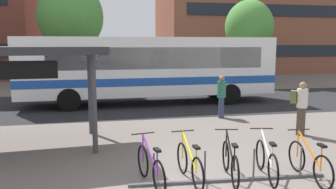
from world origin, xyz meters
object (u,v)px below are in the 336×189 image
parked_bicycle_black_2 (230,162)px  parked_bicycle_white_3 (266,161)px  street_tree_2 (71,17)px  parked_bicycle_yellow_1 (189,164)px  commuter_olive_pack_0 (301,104)px  city_bus (148,67)px  commuter_black_pack_1 (221,93)px  parked_bicycle_purple_0 (150,168)px  street_tree_0 (249,27)px  parked_bicycle_orange_4 (309,162)px

parked_bicycle_black_2 → parked_bicycle_white_3: 0.81m
parked_bicycle_white_3 → street_tree_2: street_tree_2 is taller
parked_bicycle_yellow_1 → commuter_olive_pack_0: size_ratio=1.01×
parked_bicycle_black_2 → city_bus: bearing=12.9°
parked_bicycle_black_2 → commuter_black_pack_1: (1.96, 5.97, 0.58)m
parked_bicycle_purple_0 → commuter_olive_pack_0: 6.08m
parked_bicycle_black_2 → street_tree_0: street_tree_0 is taller
parked_bicycle_yellow_1 → commuter_black_pack_1: size_ratio=1.03×
city_bus → parked_bicycle_white_3: bearing=95.5°
commuter_black_pack_1 → street_tree_0: bearing=167.6°
commuter_olive_pack_0 → parked_bicycle_orange_4: bearing=-84.9°
commuter_olive_pack_0 → parked_bicycle_yellow_1: bearing=-111.8°
parked_bicycle_purple_0 → parked_bicycle_orange_4: (3.38, -0.35, 0.00)m
parked_bicycle_purple_0 → commuter_black_pack_1: bearing=-42.4°
parked_bicycle_white_3 → commuter_olive_pack_0: bearing=-29.8°
city_bus → commuter_olive_pack_0: city_bus is taller
parked_bicycle_black_2 → parked_bicycle_purple_0: bearing=99.6°
parked_bicycle_black_2 → street_tree_0: size_ratio=0.29×
parked_bicycle_black_2 → commuter_olive_pack_0: (3.53, 3.02, 0.61)m
city_bus → commuter_black_pack_1: bearing=121.0°
city_bus → parked_bicycle_purple_0: city_bus is taller
commuter_black_pack_1 → street_tree_0: size_ratio=0.28×
parked_bicycle_yellow_1 → street_tree_2: (-3.76, 18.04, 4.33)m
parked_bicycle_purple_0 → street_tree_0: 19.20m
parked_bicycle_purple_0 → parked_bicycle_orange_4: size_ratio=0.99×
parked_bicycle_yellow_1 → parked_bicycle_black_2: (0.89, -0.05, 0.00)m
street_tree_0 → street_tree_2: 12.49m
parked_bicycle_yellow_1 → parked_bicycle_white_3: bearing=-98.0°
street_tree_0 → parked_bicycle_black_2: bearing=-115.2°
parked_bicycle_orange_4 → commuter_olive_pack_0: bearing=-26.8°
city_bus → parked_bicycle_white_3: (1.25, -9.77, -1.39)m
street_tree_2 → parked_bicycle_white_3: bearing=-73.3°
parked_bicycle_black_2 → parked_bicycle_orange_4: size_ratio=0.99×
parked_bicycle_yellow_1 → commuter_black_pack_1: (2.84, 5.91, 0.58)m
parked_bicycle_white_3 → parked_bicycle_orange_4: 0.90m
parked_bicycle_white_3 → commuter_black_pack_1: 6.17m
parked_bicycle_black_2 → street_tree_0: (7.70, 16.34, 3.70)m
city_bus → street_tree_0: street_tree_0 is taller
parked_bicycle_orange_4 → parked_bicycle_white_3: bearing=75.4°
city_bus → parked_bicycle_white_3: 9.95m
parked_bicycle_white_3 → street_tree_0: size_ratio=0.28×
commuter_olive_pack_0 → parked_bicycle_purple_0: bearing=-116.0°
parked_bicycle_purple_0 → parked_bicycle_black_2: size_ratio=1.00×
city_bus → commuter_black_pack_1: size_ratio=7.23×
commuter_olive_pack_0 → street_tree_2: bearing=152.8°
parked_bicycle_yellow_1 → parked_bicycle_purple_0: bearing=88.3°
parked_bicycle_orange_4 → street_tree_2: bearing=21.4°
parked_bicycle_purple_0 → commuter_black_pack_1: (3.68, 5.95, 0.58)m
commuter_black_pack_1 → street_tree_0: 12.26m
commuter_black_pack_1 → street_tree_2: (-6.60, 12.12, 3.76)m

